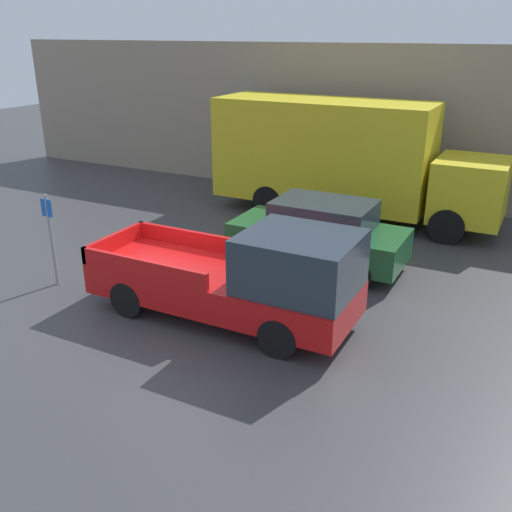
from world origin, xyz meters
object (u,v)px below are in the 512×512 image
Objects in this scene: pickup_truck at (245,278)px; car at (319,234)px; delivery_truck at (341,157)px; parking_sign at (51,235)px.

pickup_truck is 3.47m from car.
delivery_truck reaches higher than pickup_truck.
parking_sign is (-3.98, -7.99, -0.67)m from delivery_truck.
parking_sign is at bearing -175.13° from pickup_truck.
delivery_truck is at bearing 95.68° from pickup_truck.
delivery_truck is at bearing 103.25° from car.
parking_sign is at bearing -142.09° from car.
pickup_truck is at bearing -93.60° from car.
pickup_truck reaches higher than car.
car is 1.98× the size of parking_sign.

